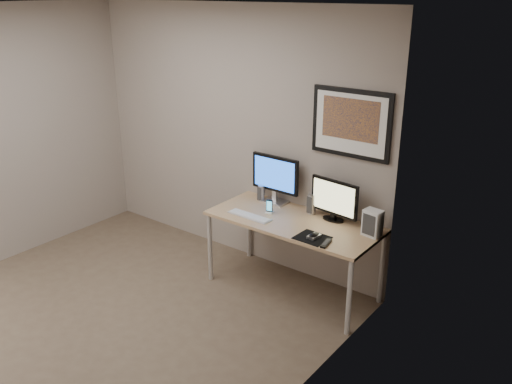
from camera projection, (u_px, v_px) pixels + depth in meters
floor at (112, 318)px, 4.77m from camera, size 3.60×3.60×0.00m
room at (137, 125)px, 4.52m from camera, size 3.60×3.60×3.60m
desk at (293, 227)px, 4.97m from camera, size 1.60×0.70×0.73m
framed_art at (351, 123)px, 4.68m from camera, size 0.75×0.04×0.60m
monitor_large at (275, 177)px, 5.26m from camera, size 0.52×0.17×0.48m
monitor_tv at (334, 199)px, 4.87m from camera, size 0.49×0.14×0.39m
speaker_left at (261, 193)px, 5.37m from camera, size 0.07×0.07×0.16m
speaker_right at (312, 204)px, 5.06m from camera, size 0.08×0.08×0.19m
phone_dock at (269, 207)px, 5.07m from camera, size 0.08×0.08×0.14m
keyboard at (250, 216)px, 5.02m from camera, size 0.45×0.13×0.02m
mousepad at (312, 238)px, 4.60m from camera, size 0.28×0.25×0.00m
mouse at (314, 235)px, 4.59m from camera, size 0.08×0.12×0.04m
remote at (326, 243)px, 4.48m from camera, size 0.08×0.18×0.02m
fan_unit at (373, 223)px, 4.60m from camera, size 0.17×0.13×0.23m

